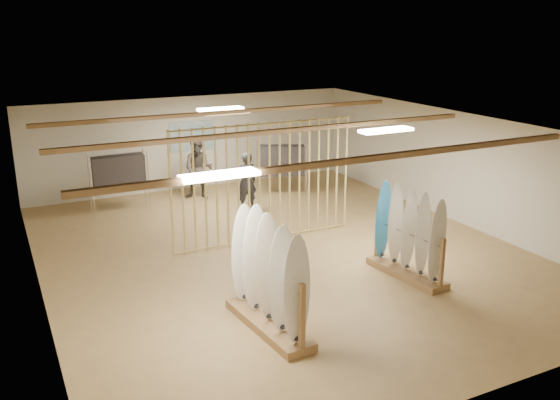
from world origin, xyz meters
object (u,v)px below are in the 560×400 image
shopper_a (246,178)px  rack_left (268,291)px  clothing_rack_a (118,172)px  clothing_rack_b (281,161)px  rack_right (408,247)px  shopper_b (198,165)px

shopper_a → rack_left: bearing=73.0°
clothing_rack_a → clothing_rack_b: size_ratio=1.03×
clothing_rack_b → shopper_a: shopper_a is taller
rack_left → clothing_rack_a: 7.77m
rack_left → rack_right: rack_left is taller
rack_left → clothing_rack_a: size_ratio=1.35×
rack_right → clothing_rack_b: rack_right is taller
clothing_rack_a → shopper_b: bearing=0.2°
rack_left → clothing_rack_b: 8.11m
rack_left → rack_right: 3.48m
rack_right → shopper_a: 5.60m
rack_right → shopper_b: bearing=98.7°
clothing_rack_b → shopper_b: size_ratio=0.78×
rack_right → rack_left: bearing=-175.2°
shopper_b → rack_left: bearing=-69.3°
clothing_rack_a → shopper_a: (3.06, -1.56, -0.14)m
shopper_b → clothing_rack_a: bearing=-147.4°
rack_right → clothing_rack_a: bearing=114.3°
shopper_a → rack_right: bearing=105.1°
clothing_rack_b → shopper_a: 1.84m
clothing_rack_a → clothing_rack_b: (4.62, -0.58, -0.03)m
rack_right → clothing_rack_b: bearing=79.8°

